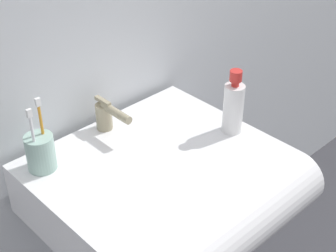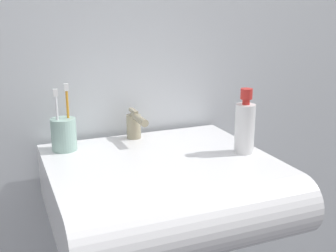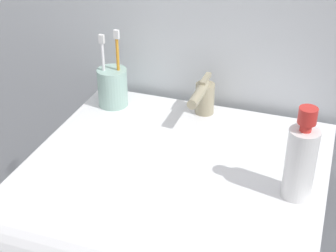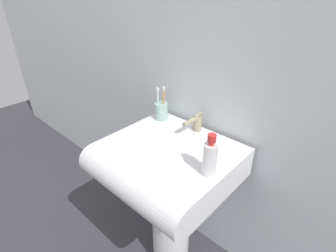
{
  "view_description": "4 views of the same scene",
  "coord_description": "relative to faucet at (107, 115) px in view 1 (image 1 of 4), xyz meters",
  "views": [
    {
      "loc": [
        -0.68,
        -0.76,
        1.57
      ],
      "look_at": [
        0.02,
        -0.02,
        0.89
      ],
      "focal_mm": 55.0,
      "sensor_mm": 36.0,
      "label": 1
    },
    {
      "loc": [
        -0.38,
        -0.98,
        1.18
      ],
      "look_at": [
        0.04,
        0.02,
        0.88
      ],
      "focal_mm": 45.0,
      "sensor_mm": 36.0,
      "label": 2
    },
    {
      "loc": [
        0.26,
        -0.82,
        1.38
      ],
      "look_at": [
        -0.02,
        -0.01,
        0.87
      ],
      "focal_mm": 55.0,
      "sensor_mm": 36.0,
      "label": 3
    },
    {
      "loc": [
        0.66,
        -0.74,
        1.46
      ],
      "look_at": [
        -0.03,
        0.01,
        0.89
      ],
      "focal_mm": 28.0,
      "sensor_mm": 36.0,
      "label": 4
    }
  ],
  "objects": [
    {
      "name": "toothbrush_cup",
      "position": [
        -0.22,
        -0.02,
        0.0
      ],
      "size": [
        0.07,
        0.07,
        0.19
      ],
      "color": "#99BFB2",
      "rests_on": "sink_basin"
    },
    {
      "name": "soap_bottle",
      "position": [
        0.24,
        -0.23,
        0.03
      ],
      "size": [
        0.05,
        0.05,
        0.18
      ],
      "color": "white",
      "rests_on": "sink_basin"
    },
    {
      "name": "faucet",
      "position": [
        0.0,
        0.0,
        0.0
      ],
      "size": [
        0.04,
        0.13,
        0.09
      ],
      "color": "tan",
      "rests_on": "sink_basin"
    },
    {
      "name": "sink_basin",
      "position": [
        0.01,
        -0.24,
        -0.12
      ],
      "size": [
        0.58,
        0.55,
        0.15
      ],
      "color": "white",
      "rests_on": "sink_pedestal"
    }
  ]
}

